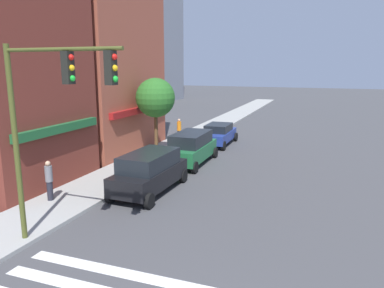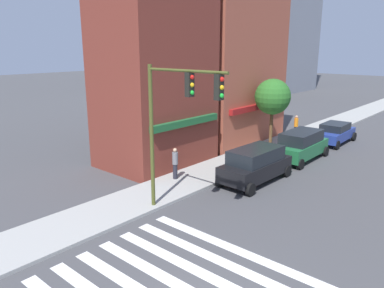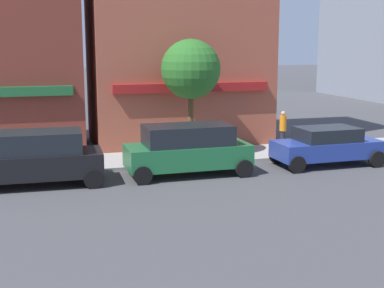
{
  "view_description": "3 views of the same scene",
  "coord_description": "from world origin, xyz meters",
  "px_view_note": "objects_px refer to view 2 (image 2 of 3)",
  "views": [
    {
      "loc": [
        -5.12,
        -3.15,
        5.96
      ],
      "look_at": [
        15.98,
        4.7,
        1.2
      ],
      "focal_mm": 35.0,
      "sensor_mm": 36.0,
      "label": 1
    },
    {
      "loc": [
        -6.99,
        -5.68,
        7.31
      ],
      "look_at": [
        4.05,
        4.0,
        3.5
      ],
      "focal_mm": 35.0,
      "sensor_mm": 36.0,
      "label": 2
    },
    {
      "loc": [
        10.42,
        -14.5,
        4.97
      ],
      "look_at": [
        15.98,
        4.7,
        1.2
      ],
      "focal_mm": 50.0,
      "sensor_mm": 36.0,
      "label": 3
    }
  ],
  "objects_px": {
    "pedestrian_grey_coat": "(175,163)",
    "street_tree": "(273,97)",
    "pedestrian_orange_vest": "(296,126)",
    "traffic_signal": "(175,111)",
    "sedan_blue": "(335,133)",
    "suv_green": "(301,145)",
    "suv_black": "(256,164)"
  },
  "relations": [
    {
      "from": "sedan_blue",
      "to": "pedestrian_orange_vest",
      "type": "relative_size",
      "value": 2.51
    },
    {
      "from": "pedestrian_orange_vest",
      "to": "pedestrian_grey_coat",
      "type": "relative_size",
      "value": 1.0
    },
    {
      "from": "pedestrian_grey_coat",
      "to": "sedan_blue",
      "type": "bearing_deg",
      "value": -20.52
    },
    {
      "from": "suv_black",
      "to": "street_tree",
      "type": "bearing_deg",
      "value": 24.88
    },
    {
      "from": "suv_green",
      "to": "suv_black",
      "type": "bearing_deg",
      "value": 179.25
    },
    {
      "from": "suv_black",
      "to": "street_tree",
      "type": "xyz_separation_m",
      "value": [
        6.54,
        2.8,
        2.84
      ]
    },
    {
      "from": "suv_black",
      "to": "sedan_blue",
      "type": "height_order",
      "value": "suv_black"
    },
    {
      "from": "suv_black",
      "to": "pedestrian_grey_coat",
      "type": "relative_size",
      "value": 2.69
    },
    {
      "from": "traffic_signal",
      "to": "pedestrian_orange_vest",
      "type": "xyz_separation_m",
      "value": [
        17.17,
        2.78,
        -3.67
      ]
    },
    {
      "from": "pedestrian_grey_coat",
      "to": "pedestrian_orange_vest",
      "type": "bearing_deg",
      "value": -8.89
    },
    {
      "from": "suv_green",
      "to": "street_tree",
      "type": "height_order",
      "value": "street_tree"
    },
    {
      "from": "sedan_blue",
      "to": "street_tree",
      "type": "relative_size",
      "value": 0.88
    },
    {
      "from": "pedestrian_orange_vest",
      "to": "street_tree",
      "type": "bearing_deg",
      "value": 13.28
    },
    {
      "from": "sedan_blue",
      "to": "suv_green",
      "type": "bearing_deg",
      "value": 178.65
    },
    {
      "from": "sedan_blue",
      "to": "pedestrian_orange_vest",
      "type": "height_order",
      "value": "pedestrian_orange_vest"
    },
    {
      "from": "pedestrian_orange_vest",
      "to": "sedan_blue",
      "type": "bearing_deg",
      "value": 110.92
    },
    {
      "from": "suv_black",
      "to": "pedestrian_grey_coat",
      "type": "xyz_separation_m",
      "value": [
        -2.88,
        3.41,
        0.04
      ]
    },
    {
      "from": "sedan_blue",
      "to": "street_tree",
      "type": "xyz_separation_m",
      "value": [
        -5.03,
        2.8,
        3.03
      ]
    },
    {
      "from": "sedan_blue",
      "to": "street_tree",
      "type": "bearing_deg",
      "value": 149.54
    },
    {
      "from": "suv_black",
      "to": "street_tree",
      "type": "distance_m",
      "value": 7.66
    },
    {
      "from": "suv_green",
      "to": "street_tree",
      "type": "relative_size",
      "value": 0.94
    },
    {
      "from": "pedestrian_grey_coat",
      "to": "street_tree",
      "type": "distance_m",
      "value": 9.85
    },
    {
      "from": "traffic_signal",
      "to": "sedan_blue",
      "type": "relative_size",
      "value": 1.49
    },
    {
      "from": "traffic_signal",
      "to": "pedestrian_grey_coat",
      "type": "xyz_separation_m",
      "value": [
        3.26,
        3.18,
        -3.67
      ]
    },
    {
      "from": "pedestrian_orange_vest",
      "to": "traffic_signal",
      "type": "bearing_deg",
      "value": 19.81
    },
    {
      "from": "pedestrian_grey_coat",
      "to": "street_tree",
      "type": "xyz_separation_m",
      "value": [
        9.42,
        -0.61,
        2.8
      ]
    },
    {
      "from": "pedestrian_grey_coat",
      "to": "suv_green",
      "type": "bearing_deg",
      "value": -29.11
    },
    {
      "from": "pedestrian_orange_vest",
      "to": "street_tree",
      "type": "relative_size",
      "value": 0.35
    },
    {
      "from": "suv_green",
      "to": "pedestrian_orange_vest",
      "type": "bearing_deg",
      "value": 28.34
    },
    {
      "from": "sedan_blue",
      "to": "pedestrian_orange_vest",
      "type": "distance_m",
      "value": 3.07
    },
    {
      "from": "suv_green",
      "to": "pedestrian_orange_vest",
      "type": "relative_size",
      "value": 2.67
    },
    {
      "from": "traffic_signal",
      "to": "pedestrian_grey_coat",
      "type": "relative_size",
      "value": 3.73
    }
  ]
}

